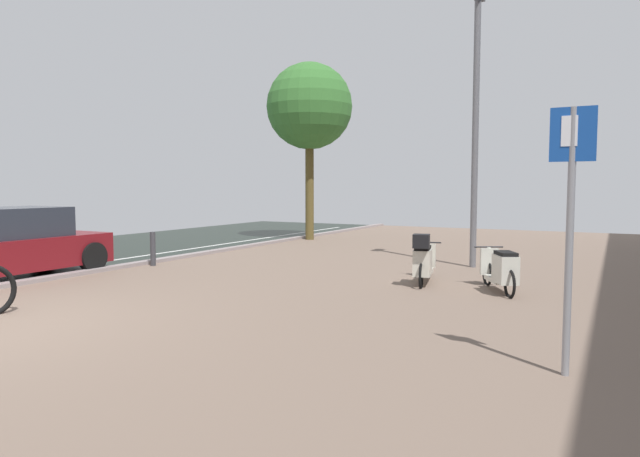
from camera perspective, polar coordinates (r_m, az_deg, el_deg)
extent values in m
cube|color=#786354|center=(5.05, -2.45, -16.81)|extent=(14.40, 40.00, 0.05)
torus|color=black|center=(10.08, 10.26, -4.77)|extent=(0.15, 0.48, 0.48)
torus|color=black|center=(11.38, 10.91, -3.74)|extent=(0.15, 0.48, 0.48)
cube|color=beige|center=(10.73, 10.60, -4.34)|extent=(0.43, 0.79, 0.08)
cube|color=beige|center=(10.28, 10.41, -3.40)|extent=(0.42, 0.63, 0.47)
cube|color=black|center=(10.25, 10.43, -1.95)|extent=(0.37, 0.57, 0.06)
cylinder|color=beige|center=(11.33, 10.92, -2.58)|extent=(0.09, 0.13, 0.48)
cube|color=beige|center=(11.26, 10.88, -2.73)|extent=(0.33, 0.15, 0.47)
cylinder|color=black|center=(11.28, 10.92, -1.40)|extent=(0.51, 0.14, 0.03)
cube|color=black|center=(9.95, 10.28, -1.27)|extent=(0.33, 0.33, 0.24)
torus|color=black|center=(9.59, 18.75, -5.37)|extent=(0.27, 0.45, 0.49)
torus|color=black|center=(10.69, 16.67, -4.35)|extent=(0.27, 0.45, 0.49)
cube|color=beige|center=(10.14, 17.65, -4.95)|extent=(0.56, 0.71, 0.08)
cube|color=beige|center=(9.75, 18.37, -3.95)|extent=(0.51, 0.60, 0.46)
cube|color=black|center=(9.72, 18.41, -2.43)|extent=(0.45, 0.54, 0.06)
cylinder|color=beige|center=(10.63, 16.74, -3.08)|extent=(0.12, 0.14, 0.49)
cube|color=beige|center=(10.56, 16.86, -3.25)|extent=(0.32, 0.22, 0.48)
cylinder|color=black|center=(10.58, 16.81, -1.81)|extent=(0.47, 0.27, 0.03)
cylinder|color=black|center=(14.02, -26.41, -2.21)|extent=(0.20, 0.62, 0.62)
cylinder|color=black|center=(12.74, -22.15, -2.69)|extent=(0.20, 0.62, 0.62)
cylinder|color=gray|center=(5.72, 24.07, -1.40)|extent=(0.07, 0.07, 2.52)
cube|color=#1748A3|center=(5.71, 24.37, 8.74)|extent=(0.40, 0.02, 0.50)
cube|color=white|center=(5.70, 24.07, 9.06)|extent=(0.14, 0.01, 0.28)
cylinder|color=slate|center=(12.86, 15.54, 9.07)|extent=(0.14, 0.14, 5.79)
cylinder|color=brown|center=(18.86, -1.07, 4.12)|extent=(0.28, 0.28, 3.46)
sphere|color=#366E2E|center=(19.05, -1.08, 12.36)|extent=(2.86, 2.86, 2.86)
cylinder|color=#38383D|center=(13.20, -16.66, -1.99)|extent=(0.12, 0.12, 0.77)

